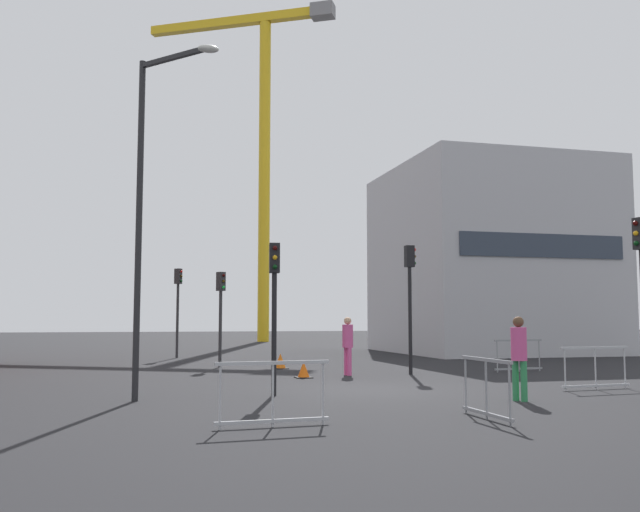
% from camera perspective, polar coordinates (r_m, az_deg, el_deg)
% --- Properties ---
extents(ground, '(160.00, 160.00, 0.00)m').
position_cam_1_polar(ground, '(17.87, 4.15, -10.87)').
color(ground, black).
extents(office_block, '(10.07, 10.73, 9.80)m').
position_cam_1_polar(office_block, '(38.29, 13.60, -0.34)').
color(office_block, '#B7B7BC').
rests_on(office_block, ground).
extents(construction_crane, '(14.17, 8.70, 26.50)m').
position_cam_1_polar(construction_crane, '(56.40, -4.81, 10.50)').
color(construction_crane, gold).
rests_on(construction_crane, ground).
extents(streetlamp_tall, '(1.63, 1.61, 7.57)m').
position_cam_1_polar(streetlamp_tall, '(15.77, -13.88, 4.96)').
color(streetlamp_tall, '#232326').
rests_on(streetlamp_tall, ground).
extents(traffic_light_median, '(0.37, 0.36, 4.06)m').
position_cam_1_polar(traffic_light_median, '(32.43, -11.58, -3.39)').
color(traffic_light_median, '#2D2D30').
rests_on(traffic_light_median, ground).
extents(traffic_light_island, '(0.35, 0.39, 3.51)m').
position_cam_1_polar(traffic_light_island, '(26.02, -8.15, -3.78)').
color(traffic_light_island, '#2D2D30').
rests_on(traffic_light_island, ground).
extents(traffic_light_near, '(0.37, 0.25, 4.14)m').
position_cam_1_polar(traffic_light_near, '(22.62, 7.39, -2.60)').
color(traffic_light_near, black).
rests_on(traffic_light_near, ground).
extents(traffic_light_far, '(0.27, 0.38, 3.55)m').
position_cam_1_polar(traffic_light_far, '(16.33, -3.77, -2.94)').
color(traffic_light_far, black).
rests_on(traffic_light_far, ground).
extents(pedestrian_walking, '(0.34, 0.34, 1.83)m').
position_cam_1_polar(pedestrian_walking, '(15.86, 16.01, -7.53)').
color(pedestrian_walking, '#2D844C').
rests_on(pedestrian_walking, ground).
extents(pedestrian_waiting, '(0.34, 0.34, 1.83)m').
position_cam_1_polar(pedestrian_waiting, '(22.11, 2.29, -6.99)').
color(pedestrian_waiting, '#D14C8C').
rests_on(pedestrian_waiting, ground).
extents(safety_barrier_front, '(1.95, 0.21, 1.08)m').
position_cam_1_polar(safety_barrier_front, '(11.71, -3.89, -11.13)').
color(safety_barrier_front, '#B2B5BA').
rests_on(safety_barrier_front, ground).
extents(safety_barrier_right_run, '(2.08, 0.26, 1.08)m').
position_cam_1_polar(safety_barrier_right_run, '(19.00, 21.66, -8.48)').
color(safety_barrier_right_run, '#B2B5BA').
rests_on(safety_barrier_right_run, ground).
extents(safety_barrier_rear, '(0.06, 1.81, 1.08)m').
position_cam_1_polar(safety_barrier_rear, '(12.91, 13.48, -10.45)').
color(safety_barrier_rear, gray).
rests_on(safety_barrier_rear, ground).
extents(safety_barrier_left_run, '(1.90, 0.30, 1.08)m').
position_cam_1_polar(safety_barrier_left_run, '(24.55, 15.98, -7.81)').
color(safety_barrier_left_run, gray).
rests_on(safety_barrier_left_run, ground).
extents(traffic_cone_by_barrier, '(0.54, 0.54, 0.54)m').
position_cam_1_polar(traffic_cone_by_barrier, '(25.04, -3.27, -8.66)').
color(traffic_cone_by_barrier, black).
rests_on(traffic_cone_by_barrier, ground).
extents(traffic_cone_orange, '(0.49, 0.49, 0.50)m').
position_cam_1_polar(traffic_cone_orange, '(21.20, -1.35, -9.36)').
color(traffic_cone_orange, black).
rests_on(traffic_cone_orange, ground).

